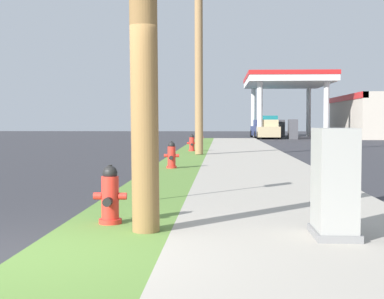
{
  "coord_description": "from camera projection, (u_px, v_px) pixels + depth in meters",
  "views": [
    {
      "loc": [
        1.99,
        -5.43,
        1.41
      ],
      "look_at": [
        1.16,
        10.88,
        0.62
      ],
      "focal_mm": 54.07,
      "sensor_mm": 36.0,
      "label": 1
    }
  ],
  "objects": [
    {
      "name": "ground_plane",
      "position": [
        15.0,
        267.0,
        5.59
      ],
      "size": [
        160.0,
        160.0,
        0.0
      ],
      "primitive_type": "plane",
      "color": "#333338"
    },
    {
      "name": "grass_verge",
      "position": [
        87.0,
        262.0,
        5.55
      ],
      "size": [
        1.4,
        80.0,
        0.12
      ],
      "primitive_type": "cube",
      "color": "#5B8438",
      "rests_on": "ground"
    },
    {
      "name": "sidewalk_slab",
      "position": [
        328.0,
        265.0,
        5.43
      ],
      "size": [
        3.2,
        80.0,
        0.12
      ],
      "primitive_type": "cube",
      "color": "#A8A093",
      "rests_on": "ground"
    },
    {
      "name": "fire_hydrant_nearest",
      "position": [
        110.0,
        198.0,
        7.28
      ],
      "size": [
        0.42,
        0.38,
        0.74
      ],
      "color": "red",
      "rests_on": "grass_verge"
    },
    {
      "name": "fire_hydrant_second",
      "position": [
        172.0,
        156.0,
        16.0
      ],
      "size": [
        0.42,
        0.38,
        0.74
      ],
      "color": "red",
      "rests_on": "grass_verge"
    },
    {
      "name": "fire_hydrant_third",
      "position": [
        192.0,
        144.0,
        25.29
      ],
      "size": [
        0.42,
        0.37,
        0.74
      ],
      "color": "red",
      "rests_on": "grass_verge"
    },
    {
      "name": "fire_hydrant_fourth",
      "position": [
        200.0,
        138.0,
        34.48
      ],
      "size": [
        0.42,
        0.37,
        0.74
      ],
      "color": "red",
      "rests_on": "grass_verge"
    },
    {
      "name": "utility_pole_midground",
      "position": [
        199.0,
        28.0,
        22.67
      ],
      "size": [
        0.41,
        1.4,
        9.8
      ],
      "color": "#937047",
      "rests_on": "grass_verge"
    },
    {
      "name": "utility_cabinet",
      "position": [
        334.0,
        186.0,
        6.45
      ],
      "size": [
        0.48,
        0.8,
        1.22
      ],
      "color": "slate",
      "rests_on": "sidewalk_slab"
    },
    {
      "name": "street_sign_post",
      "position": [
        140.0,
        107.0,
        9.25
      ],
      "size": [
        0.05,
        0.36,
        2.12
      ],
      "color": "gray",
      "rests_on": "grass_verge"
    },
    {
      "name": "gas_station_canopy",
      "position": [
        366.0,
        110.0,
        50.9
      ],
      "size": [
        15.59,
        13.56,
        5.51
      ],
      "color": "silver",
      "rests_on": "ground"
    },
    {
      "name": "car_tan_by_near_pump",
      "position": [
        268.0,
        130.0,
        47.9
      ],
      "size": [
        2.04,
        4.54,
        1.57
      ],
      "color": "tan",
      "rests_on": "ground"
    },
    {
      "name": "car_navy_by_far_pump",
      "position": [
        263.0,
        129.0,
        51.4
      ],
      "size": [
        2.15,
        4.59,
        1.57
      ],
      "color": "navy",
      "rests_on": "ground"
    },
    {
      "name": "truck_teal_at_forecourt",
      "position": [
        268.0,
        127.0,
        54.76
      ],
      "size": [
        2.58,
        5.56,
        1.97
      ],
      "color": "#197075",
      "rests_on": "ground"
    }
  ]
}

